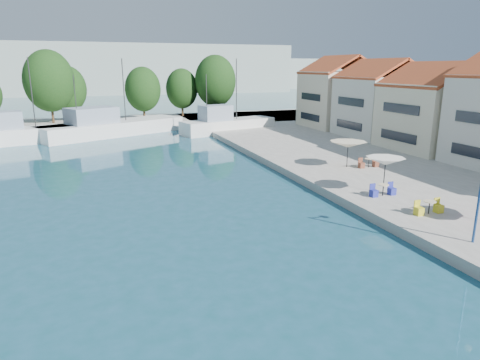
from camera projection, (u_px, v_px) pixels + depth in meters
name	position (u px, v px, depth m)	size (l,w,h in m)	color
quay_right	(438.00, 159.00, 40.49)	(32.00, 92.00, 0.60)	gray
quay_far	(96.00, 124.00, 64.55)	(90.00, 16.00, 0.60)	gray
hill_west	(16.00, 69.00, 140.25)	(180.00, 40.00, 16.00)	#8F9C93
hill_east	(207.00, 74.00, 181.54)	(140.00, 40.00, 12.00)	#8F9C93
building_04	(436.00, 105.00, 42.66)	(9.00, 8.80, 9.20)	beige
building_05	(380.00, 97.00, 50.80)	(8.40, 8.80, 9.70)	beige
building_06	(339.00, 91.00, 58.94)	(9.00, 8.80, 10.20)	beige
trawler_02	(20.00, 134.00, 50.01)	(14.45, 6.84, 10.20)	silver
trawler_03	(110.00, 127.00, 55.85)	(19.36, 12.93, 10.20)	silver
trawler_04	(226.00, 125.00, 58.08)	(13.72, 6.62, 10.20)	silver
tree_04	(49.00, 81.00, 62.31)	(7.17, 7.17, 10.61)	#3F2B19
tree_05	(68.00, 89.00, 65.62)	(5.63, 5.63, 8.33)	#3F2B19
tree_06	(143.00, 89.00, 66.76)	(5.53, 5.53, 8.19)	#3F2B19
tree_07	(182.00, 89.00, 72.04)	(5.34, 5.34, 7.90)	#3F2B19
tree_08	(215.00, 81.00, 71.29)	(6.82, 6.82, 10.09)	#3F2B19
umbrella_white	(386.00, 161.00, 27.92)	(2.53, 2.53, 2.39)	black
umbrella_cream	(348.00, 144.00, 35.31)	(3.07, 3.07, 2.17)	black
cafe_table_01	(429.00, 209.00, 24.29)	(1.82, 0.70, 0.76)	black
cafe_table_02	(383.00, 192.00, 27.70)	(1.82, 0.70, 0.76)	black
cafe_table_03	(369.00, 164.00, 35.52)	(1.82, 0.70, 0.76)	black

